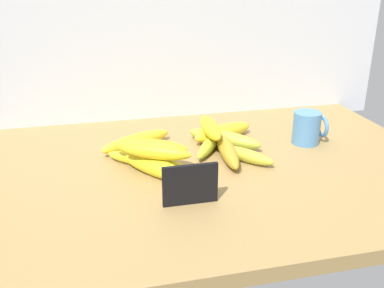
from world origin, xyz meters
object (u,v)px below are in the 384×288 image
banana_9 (210,128)px  banana_10 (156,152)px  chalkboard_sign (190,186)px  banana_3 (245,155)px  banana_2 (145,160)px  banana_5 (155,167)px  banana_0 (227,150)px  banana_6 (223,132)px  banana_1 (224,139)px  coffee_mug (308,128)px  banana_4 (211,142)px  banana_7 (136,141)px  banana_8 (150,147)px

banana_9 → banana_10: size_ratio=0.98×
chalkboard_sign → banana_3: (17.38, 16.40, -2.24)cm
banana_2 → banana_9: size_ratio=1.28×
banana_3 → banana_5: bearing=-173.8°
banana_0 → banana_6: banana_6 is taller
banana_1 → banana_3: (2.08, -10.46, -0.47)cm
chalkboard_sign → banana_6: (16.38, 31.37, -1.72)cm
coffee_mug → banana_5: coffee_mug is taller
chalkboard_sign → banana_3: 24.01cm
banana_6 → banana_0: bearing=-102.1°
coffee_mug → banana_10: (-41.62, -10.24, 1.56)cm
banana_0 → banana_1: 7.29cm
banana_4 → banana_5: bearing=-143.5°
banana_7 → banana_8: size_ratio=1.18×
chalkboard_sign → banana_2: (-6.26, 18.91, -2.22)cm
banana_3 → banana_6: 15.01cm
banana_6 → banana_9: 6.93cm
banana_2 → banana_3: bearing=-6.0°
banana_6 → banana_8: bearing=-148.0°
coffee_mug → banana_6: (-20.77, 7.44, -2.12)cm
banana_6 → banana_7: size_ratio=0.91×
banana_5 → banana_9: 21.36cm
banana_1 → banana_6: 4.63cm
banana_8 → banana_9: (16.87, 9.43, -0.02)cm
banana_9 → coffee_mug: bearing=-7.6°
banana_2 → banana_6: size_ratio=1.09×
chalkboard_sign → banana_8: 18.67cm
banana_0 → banana_3: 4.83cm
banana_1 → banana_2: bearing=-159.7°
banana_7 → banana_10: bearing=-81.7°
coffee_mug → banana_10: size_ratio=0.54×
banana_8 → banana_9: 19.32cm
banana_3 → banana_0: bearing=136.5°
banana_7 → banana_10: 17.55cm
banana_8 → banana_10: 4.29cm
chalkboard_sign → banana_6: 35.43cm
banana_8 → banana_9: bearing=29.2°
banana_4 → banana_10: 20.86cm
banana_4 → coffee_mug: bearing=-5.0°
banana_0 → banana_10: banana_10 is taller
banana_5 → banana_9: banana_9 is taller
chalkboard_sign → banana_3: bearing=43.3°
banana_5 → banana_4: bearing=36.5°
banana_1 → banana_7: bearing=170.4°
banana_3 → banana_9: size_ratio=0.96×
chalkboard_sign → banana_9: chalkboard_sign is taller
coffee_mug → banana_0: size_ratio=0.41×
banana_0 → banana_8: 19.44cm
chalkboard_sign → banana_2: 20.04cm
banana_0 → banana_10: 19.71cm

